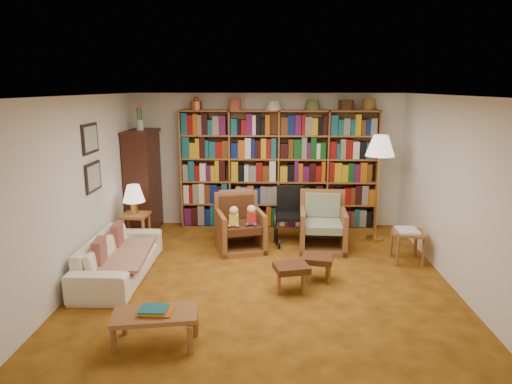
{
  "coord_description": "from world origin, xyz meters",
  "views": [
    {
      "loc": [
        0.08,
        -6.02,
        2.61
      ],
      "look_at": [
        -0.15,
        0.6,
        1.08
      ],
      "focal_mm": 32.0,
      "sensor_mm": 36.0,
      "label": 1
    }
  ],
  "objects_px": {
    "sofa": "(119,257)",
    "coffee_table": "(155,317)",
    "floor_lamp": "(380,150)",
    "side_table_papers": "(408,236)",
    "side_table_lamp": "(135,222)",
    "footstool_b": "(317,260)",
    "armchair_sage": "(322,227)",
    "armchair_leather": "(241,226)",
    "footstool_a": "(291,270)",
    "wheelchair": "(290,217)"
  },
  "relations": [
    {
      "from": "footstool_b",
      "to": "coffee_table",
      "type": "distance_m",
      "value": 2.47
    },
    {
      "from": "side_table_papers",
      "to": "footstool_a",
      "type": "xyz_separation_m",
      "value": [
        -1.8,
        -1.1,
        -0.11
      ]
    },
    {
      "from": "armchair_leather",
      "to": "footstool_b",
      "type": "distance_m",
      "value": 1.7
    },
    {
      "from": "sofa",
      "to": "floor_lamp",
      "type": "distance_m",
      "value": 4.49
    },
    {
      "from": "sofa",
      "to": "floor_lamp",
      "type": "relative_size",
      "value": 1.06
    },
    {
      "from": "armchair_leather",
      "to": "coffee_table",
      "type": "xyz_separation_m",
      "value": [
        -0.68,
        -2.93,
        -0.08
      ]
    },
    {
      "from": "armchair_leather",
      "to": "side_table_papers",
      "type": "xyz_separation_m",
      "value": [
        2.57,
        -0.51,
        0.03
      ]
    },
    {
      "from": "side_table_lamp",
      "to": "floor_lamp",
      "type": "distance_m",
      "value": 4.24
    },
    {
      "from": "sofa",
      "to": "footstool_b",
      "type": "height_order",
      "value": "sofa"
    },
    {
      "from": "armchair_sage",
      "to": "floor_lamp",
      "type": "bearing_deg",
      "value": 23.76
    },
    {
      "from": "side_table_lamp",
      "to": "armchair_leather",
      "type": "xyz_separation_m",
      "value": [
        1.72,
        0.08,
        -0.06
      ]
    },
    {
      "from": "footstool_b",
      "to": "footstool_a",
      "type": "bearing_deg",
      "value": -136.09
    },
    {
      "from": "sofa",
      "to": "side_table_lamp",
      "type": "height_order",
      "value": "side_table_lamp"
    },
    {
      "from": "armchair_leather",
      "to": "floor_lamp",
      "type": "height_order",
      "value": "floor_lamp"
    },
    {
      "from": "armchair_sage",
      "to": "coffee_table",
      "type": "relative_size",
      "value": 1.01
    },
    {
      "from": "armchair_leather",
      "to": "sofa",
      "type": "bearing_deg",
      "value": -143.06
    },
    {
      "from": "floor_lamp",
      "to": "armchair_sage",
      "type": "bearing_deg",
      "value": -156.24
    },
    {
      "from": "armchair_leather",
      "to": "footstool_a",
      "type": "xyz_separation_m",
      "value": [
        0.77,
        -1.61,
        -0.08
      ]
    },
    {
      "from": "armchair_leather",
      "to": "side_table_lamp",
      "type": "bearing_deg",
      "value": -177.44
    },
    {
      "from": "side_table_lamp",
      "to": "footstool_b",
      "type": "relative_size",
      "value": 1.23
    },
    {
      "from": "side_table_lamp",
      "to": "side_table_papers",
      "type": "height_order",
      "value": "side_table_lamp"
    },
    {
      "from": "armchair_leather",
      "to": "wheelchair",
      "type": "bearing_deg",
      "value": 24.5
    },
    {
      "from": "armchair_sage",
      "to": "wheelchair",
      "type": "relative_size",
      "value": 0.97
    },
    {
      "from": "footstool_a",
      "to": "footstool_b",
      "type": "height_order",
      "value": "footstool_a"
    },
    {
      "from": "side_table_papers",
      "to": "coffee_table",
      "type": "xyz_separation_m",
      "value": [
        -3.25,
        -2.42,
        -0.1
      ]
    },
    {
      "from": "floor_lamp",
      "to": "footstool_a",
      "type": "bearing_deg",
      "value": -126.08
    },
    {
      "from": "side_table_lamp",
      "to": "coffee_table",
      "type": "xyz_separation_m",
      "value": [
        1.04,
        -2.85,
        -0.14
      ]
    },
    {
      "from": "sofa",
      "to": "footstool_b",
      "type": "distance_m",
      "value": 2.76
    },
    {
      "from": "wheelchair",
      "to": "floor_lamp",
      "type": "bearing_deg",
      "value": 5.18
    },
    {
      "from": "armchair_sage",
      "to": "side_table_papers",
      "type": "xyz_separation_m",
      "value": [
        1.23,
        -0.59,
        0.05
      ]
    },
    {
      "from": "armchair_leather",
      "to": "wheelchair",
      "type": "height_order",
      "value": "wheelchair"
    },
    {
      "from": "side_table_lamp",
      "to": "side_table_papers",
      "type": "relative_size",
      "value": 1.07
    },
    {
      "from": "sofa",
      "to": "floor_lamp",
      "type": "height_order",
      "value": "floor_lamp"
    },
    {
      "from": "sofa",
      "to": "side_table_lamp",
      "type": "relative_size",
      "value": 3.31
    },
    {
      "from": "armchair_leather",
      "to": "coffee_table",
      "type": "height_order",
      "value": "armchair_leather"
    },
    {
      "from": "armchair_leather",
      "to": "armchair_sage",
      "type": "height_order",
      "value": "armchair_sage"
    },
    {
      "from": "coffee_table",
      "to": "footstool_b",
      "type": "bearing_deg",
      "value": 42.52
    },
    {
      "from": "wheelchair",
      "to": "floor_lamp",
      "type": "xyz_separation_m",
      "value": [
        1.49,
        0.14,
        1.14
      ]
    },
    {
      "from": "armchair_sage",
      "to": "sofa",
      "type": "bearing_deg",
      "value": -156.29
    },
    {
      "from": "footstool_a",
      "to": "wheelchair",
      "type": "bearing_deg",
      "value": 88.43
    },
    {
      "from": "footstool_a",
      "to": "coffee_table",
      "type": "xyz_separation_m",
      "value": [
        -1.45,
        -1.31,
        0.01
      ]
    },
    {
      "from": "sofa",
      "to": "floor_lamp",
      "type": "bearing_deg",
      "value": -66.71
    },
    {
      "from": "floor_lamp",
      "to": "side_table_papers",
      "type": "distance_m",
      "value": 1.58
    },
    {
      "from": "armchair_sage",
      "to": "footstool_b",
      "type": "distance_m",
      "value": 1.36
    },
    {
      "from": "wheelchair",
      "to": "footstool_a",
      "type": "xyz_separation_m",
      "value": [
        -0.05,
        -1.99,
        -0.14
      ]
    },
    {
      "from": "armchair_leather",
      "to": "armchair_sage",
      "type": "bearing_deg",
      "value": 3.47
    },
    {
      "from": "sofa",
      "to": "coffee_table",
      "type": "bearing_deg",
      "value": -151.55
    },
    {
      "from": "sofa",
      "to": "side_table_lamp",
      "type": "distance_m",
      "value": 1.16
    },
    {
      "from": "side_table_lamp",
      "to": "footstool_a",
      "type": "distance_m",
      "value": 2.93
    },
    {
      "from": "sofa",
      "to": "armchair_sage",
      "type": "relative_size",
      "value": 2.09
    }
  ]
}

